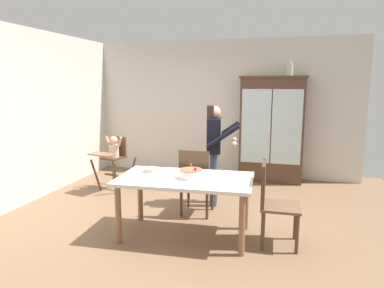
{
  "coord_description": "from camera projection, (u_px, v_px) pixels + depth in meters",
  "views": [
    {
      "loc": [
        1.25,
        -4.22,
        1.85
      ],
      "look_at": [
        -0.11,
        0.7,
        0.95
      ],
      "focal_mm": 32.14,
      "sensor_mm": 36.0,
      "label": 1
    }
  ],
  "objects": [
    {
      "name": "wall_left",
      "position": [
        16.0,
        118.0,
        5.11
      ],
      "size": [
        0.06,
        5.32,
        2.7
      ],
      "primitive_type": "cube",
      "color": "beige",
      "rests_on": "ground_plane"
    },
    {
      "name": "dining_chair_right_end",
      "position": [
        272.0,
        198.0,
        3.94
      ],
      "size": [
        0.45,
        0.45,
        0.96
      ],
      "rotation": [
        0.0,
        0.0,
        1.6
      ],
      "color": "#4C3323",
      "rests_on": "ground_plane"
    },
    {
      "name": "ceramic_vase",
      "position": [
        290.0,
        69.0,
        6.21
      ],
      "size": [
        0.13,
        0.13,
        0.27
      ],
      "color": "#B2B7B2",
      "rests_on": "china_cabinet"
    },
    {
      "name": "dining_chair_far_side",
      "position": [
        196.0,
        178.0,
        4.79
      ],
      "size": [
        0.44,
        0.44,
        0.96
      ],
      "rotation": [
        0.0,
        0.0,
        3.15
      ],
      "color": "#4C3323",
      "rests_on": "ground_plane"
    },
    {
      "name": "china_cabinet",
      "position": [
        271.0,
        129.0,
        6.47
      ],
      "size": [
        1.22,
        0.48,
        1.99
      ],
      "color": "#4C3323",
      "rests_on": "ground_plane"
    },
    {
      "name": "birthday_cake",
      "position": [
        191.0,
        174.0,
        4.08
      ],
      "size": [
        0.28,
        0.28,
        0.19
      ],
      "color": "white",
      "rests_on": "dining_table"
    },
    {
      "name": "serving_bowl",
      "position": [
        151.0,
        170.0,
        4.37
      ],
      "size": [
        0.18,
        0.18,
        0.05
      ],
      "primitive_type": "cylinder",
      "color": "#C6AD93",
      "rests_on": "dining_table"
    },
    {
      "name": "dining_table",
      "position": [
        185.0,
        185.0,
        4.13
      ],
      "size": [
        1.65,
        0.98,
        0.74
      ],
      "color": "silver",
      "rests_on": "ground_plane"
    },
    {
      "name": "adult_person",
      "position": [
        215.0,
        143.0,
        5.19
      ],
      "size": [
        0.56,
        0.54,
        1.53
      ],
      "rotation": [
        0.0,
        0.0,
        1.72
      ],
      "color": "#33425B",
      "rests_on": "ground_plane"
    },
    {
      "name": "ground_plane",
      "position": [
        186.0,
        222.0,
        4.65
      ],
      "size": [
        6.24,
        6.24,
        0.0
      ],
      "primitive_type": "plane",
      "color": "brown"
    },
    {
      "name": "high_chair_with_toddler",
      "position": [
        114.0,
        153.0,
        5.99
      ],
      "size": [
        0.7,
        0.78,
        0.95
      ],
      "rotation": [
        0.0,
        0.0,
        -0.25
      ],
      "color": "#4C3323",
      "rests_on": "ground_plane"
    },
    {
      "name": "wall_back",
      "position": [
        223.0,
        109.0,
        6.92
      ],
      "size": [
        5.32,
        0.06,
        2.7
      ],
      "primitive_type": "cube",
      "color": "beige",
      "rests_on": "ground_plane"
    }
  ]
}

